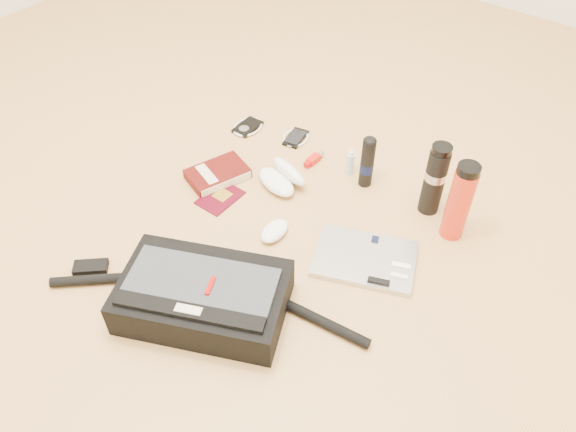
% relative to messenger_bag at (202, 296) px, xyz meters
% --- Properties ---
extents(ground, '(4.00, 4.00, 0.00)m').
position_rel_messenger_bag_xyz_m(ground, '(-0.01, 0.28, -0.06)').
color(ground, tan).
rests_on(ground, ground).
extents(messenger_bag, '(0.83, 0.44, 0.12)m').
position_rel_messenger_bag_xyz_m(messenger_bag, '(0.00, 0.00, 0.00)').
color(messenger_bag, black).
rests_on(messenger_bag, ground).
extents(laptop, '(0.35, 0.30, 0.03)m').
position_rel_messenger_bag_xyz_m(laptop, '(0.25, 0.41, -0.05)').
color(laptop, '#B8B8BA').
rests_on(laptop, ground).
extents(book, '(0.19, 0.23, 0.04)m').
position_rel_messenger_bag_xyz_m(book, '(-0.34, 0.42, -0.04)').
color(book, '#400907').
rests_on(book, ground).
extents(passport, '(0.10, 0.14, 0.01)m').
position_rel_messenger_bag_xyz_m(passport, '(-0.27, 0.35, -0.05)').
color(passport, '#440311').
rests_on(passport, ground).
extents(mouse, '(0.07, 0.11, 0.04)m').
position_rel_messenger_bag_xyz_m(mouse, '(-0.02, 0.33, -0.04)').
color(mouse, white).
rests_on(mouse, ground).
extents(sunglasses_case, '(0.20, 0.18, 0.09)m').
position_rel_messenger_bag_xyz_m(sunglasses_case, '(-0.15, 0.53, -0.02)').
color(sunglasses_case, white).
rests_on(sunglasses_case, ground).
extents(ipod, '(0.10, 0.12, 0.01)m').
position_rel_messenger_bag_xyz_m(ipod, '(-0.45, 0.70, -0.05)').
color(ipod, black).
rests_on(ipod, ground).
extents(phone, '(0.11, 0.12, 0.01)m').
position_rel_messenger_bag_xyz_m(phone, '(-0.27, 0.76, -0.05)').
color(phone, black).
rests_on(phone, ground).
extents(inhaler, '(0.03, 0.09, 0.02)m').
position_rel_messenger_bag_xyz_m(inhaler, '(-0.13, 0.69, -0.04)').
color(inhaler, red).
rests_on(inhaler, ground).
extents(spray_bottle, '(0.03, 0.03, 0.10)m').
position_rel_messenger_bag_xyz_m(spray_bottle, '(-0.00, 0.72, -0.01)').
color(spray_bottle, '#A8CDE5').
rests_on(spray_bottle, ground).
extents(aerosol_can, '(0.05, 0.05, 0.19)m').
position_rel_messenger_bag_xyz_m(aerosol_can, '(0.07, 0.71, 0.04)').
color(aerosol_can, black).
rests_on(aerosol_can, ground).
extents(thermos_black, '(0.08, 0.08, 0.25)m').
position_rel_messenger_bag_xyz_m(thermos_black, '(0.29, 0.73, 0.07)').
color(thermos_black, black).
rests_on(thermos_black, ground).
extents(thermos_red, '(0.08, 0.08, 0.27)m').
position_rel_messenger_bag_xyz_m(thermos_red, '(0.40, 0.67, 0.08)').
color(thermos_red, red).
rests_on(thermos_red, ground).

